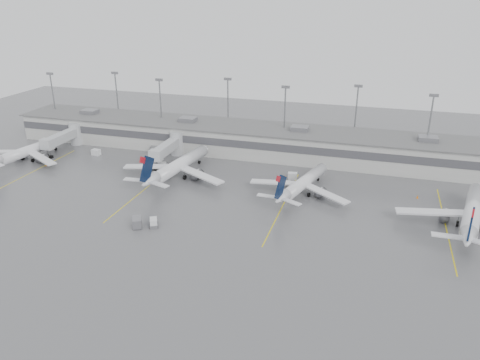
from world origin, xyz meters
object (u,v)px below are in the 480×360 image
(jet_mid_right, at_px, (303,183))
(baggage_tug, at_px, (154,223))
(jet_far_left, at_px, (28,151))
(jet_far_right, at_px, (472,213))
(jet_mid_left, at_px, (178,166))

(jet_mid_right, relative_size, baggage_tug, 8.93)
(jet_far_left, height_order, jet_far_right, jet_far_right)
(jet_far_left, height_order, jet_mid_right, jet_far_left)
(jet_mid_left, distance_m, jet_far_right, 70.33)
(jet_far_left, bearing_deg, baggage_tug, -17.89)
(jet_mid_right, xyz_separation_m, jet_far_right, (36.54, -7.08, 0.47))
(jet_far_left, xyz_separation_m, baggage_tug, (53.17, -26.61, -2.30))
(jet_far_left, xyz_separation_m, jet_far_right, (116.80, -8.18, 0.40))
(jet_mid_left, bearing_deg, jet_far_left, -171.98)
(jet_mid_right, height_order, jet_far_right, jet_far_right)
(jet_far_right, bearing_deg, jet_far_left, -172.24)
(jet_far_right, distance_m, baggage_tug, 66.31)
(jet_far_right, bearing_deg, baggage_tug, -152.08)
(jet_mid_left, distance_m, baggage_tug, 27.78)
(jet_far_left, relative_size, jet_mid_left, 0.89)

